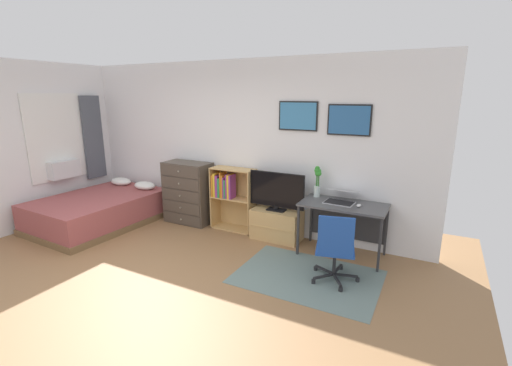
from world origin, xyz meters
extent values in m
plane|color=#936B44|center=(0.00, 0.00, 0.00)|extent=(7.20, 7.20, 0.00)
cube|color=white|center=(0.00, 2.43, 1.35)|extent=(6.12, 0.06, 2.70)
cube|color=black|center=(1.03, 2.38, 1.87)|extent=(0.59, 0.02, 0.42)
cube|color=teal|center=(1.03, 2.37, 1.87)|extent=(0.55, 0.01, 0.38)
cube|color=black|center=(1.77, 2.38, 1.83)|extent=(0.59, 0.02, 0.42)
cube|color=#285B93|center=(1.77, 2.37, 1.83)|extent=(0.55, 0.01, 0.38)
cube|color=white|center=(-2.98, 1.30, 1.45)|extent=(0.02, 1.03, 1.48)
cube|color=silver|center=(-2.99, 1.30, 1.45)|extent=(0.01, 0.95, 1.40)
cube|color=#4C515B|center=(-2.94, 1.99, 1.38)|extent=(0.05, 0.40, 1.54)
cube|color=silver|center=(-2.89, 1.30, 0.90)|extent=(0.20, 0.52, 0.30)
cube|color=slate|center=(1.64, 1.27, 0.00)|extent=(1.70, 1.20, 0.01)
cube|color=brown|center=(-2.14, 1.33, 0.05)|extent=(1.53, 2.09, 0.10)
cube|color=#9E4C4C|center=(-2.14, 1.33, 0.30)|extent=(1.48, 2.04, 0.39)
ellipsoid|color=white|center=(-2.43, 2.11, 0.55)|extent=(0.45, 0.30, 0.14)
ellipsoid|color=white|center=(-1.79, 2.09, 0.55)|extent=(0.45, 0.30, 0.14)
cube|color=#4C4238|center=(-0.85, 2.16, 0.53)|extent=(0.82, 0.42, 1.05)
cube|color=#493F35|center=(-0.85, 1.94, 0.11)|extent=(0.78, 0.01, 0.19)
sphere|color=#A59E8C|center=(-0.85, 1.93, 0.11)|extent=(0.03, 0.03, 0.03)
cube|color=#493F35|center=(-0.85, 1.94, 0.32)|extent=(0.78, 0.01, 0.19)
sphere|color=#A59E8C|center=(-0.85, 1.93, 0.32)|extent=(0.03, 0.03, 0.03)
cube|color=#493F35|center=(-0.85, 1.94, 0.53)|extent=(0.78, 0.01, 0.19)
sphere|color=#A59E8C|center=(-0.85, 1.93, 0.53)|extent=(0.03, 0.03, 0.03)
cube|color=#493F35|center=(-0.85, 1.94, 0.74)|extent=(0.78, 0.01, 0.19)
sphere|color=#A59E8C|center=(-0.85, 1.93, 0.74)|extent=(0.03, 0.03, 0.03)
cube|color=#493F35|center=(-0.85, 1.94, 0.94)|extent=(0.78, 0.01, 0.19)
sphere|color=#A59E8C|center=(-0.85, 1.93, 0.94)|extent=(0.03, 0.03, 0.03)
cube|color=tan|center=(-0.34, 2.22, 0.51)|extent=(0.02, 0.30, 1.02)
cube|color=tan|center=(0.37, 2.22, 0.51)|extent=(0.02, 0.30, 1.02)
cube|color=tan|center=(0.01, 2.22, 0.01)|extent=(0.73, 0.30, 0.02)
cube|color=tan|center=(0.01, 2.22, 0.53)|extent=(0.69, 0.30, 0.02)
cube|color=tan|center=(0.01, 2.22, 1.01)|extent=(0.69, 0.30, 0.02)
cube|color=tan|center=(0.01, 2.37, 0.51)|extent=(0.73, 0.01, 1.02)
cube|color=orange|center=(-0.31, 2.18, 0.72)|extent=(0.03, 0.19, 0.35)
cube|color=gold|center=(-0.27, 2.17, 0.73)|extent=(0.04, 0.19, 0.39)
cube|color=#8C388C|center=(-0.23, 2.17, 0.72)|extent=(0.04, 0.17, 0.36)
cube|color=#2D8C4C|center=(-0.19, 2.16, 0.70)|extent=(0.04, 0.17, 0.32)
cube|color=orange|center=(-0.15, 2.18, 0.75)|extent=(0.02, 0.20, 0.42)
cube|color=orange|center=(-0.12, 2.19, 0.73)|extent=(0.02, 0.22, 0.37)
cube|color=#8C388C|center=(-0.09, 2.20, 0.71)|extent=(0.02, 0.24, 0.34)
cube|color=#2D8C4C|center=(-0.07, 2.19, 0.69)|extent=(0.02, 0.22, 0.30)
cube|color=#8C388C|center=(-0.04, 2.20, 0.74)|extent=(0.02, 0.23, 0.39)
cube|color=gold|center=(-0.01, 2.17, 0.74)|extent=(0.04, 0.19, 0.39)
cube|color=#8C388C|center=(0.03, 2.17, 0.73)|extent=(0.03, 0.18, 0.39)
cube|color=tan|center=(0.82, 2.17, 0.23)|extent=(0.75, 0.40, 0.47)
cube|color=tan|center=(0.82, 1.97, 0.23)|extent=(0.75, 0.01, 0.02)
cube|color=black|center=(0.82, 2.15, 0.48)|extent=(0.28, 0.16, 0.02)
cube|color=black|center=(0.82, 2.15, 0.51)|extent=(0.06, 0.04, 0.05)
cube|color=black|center=(0.82, 2.15, 0.79)|extent=(0.87, 0.02, 0.53)
cube|color=black|center=(0.82, 2.14, 0.79)|extent=(0.84, 0.01, 0.50)
cube|color=#4C4C4F|center=(1.84, 2.07, 0.72)|extent=(1.13, 0.60, 0.03)
cube|color=#2D2D30|center=(1.31, 1.80, 0.35)|extent=(0.03, 0.03, 0.71)
cube|color=#2D2D30|center=(2.38, 1.80, 0.35)|extent=(0.03, 0.03, 0.71)
cube|color=#2D2D30|center=(1.31, 2.34, 0.35)|extent=(0.03, 0.03, 0.71)
cube|color=#2D2D30|center=(2.38, 2.34, 0.35)|extent=(0.03, 0.03, 0.71)
cube|color=#2D2D30|center=(1.84, 2.36, 0.39)|extent=(1.07, 0.02, 0.50)
cylinder|color=#232326|center=(2.21, 1.43, 0.03)|extent=(0.05, 0.05, 0.05)
cube|color=#232326|center=(2.08, 1.40, 0.07)|extent=(0.28, 0.10, 0.02)
cylinder|color=#232326|center=(1.96, 1.64, 0.03)|extent=(0.05, 0.05, 0.05)
cube|color=#232326|center=(1.95, 1.50, 0.07)|extent=(0.05, 0.28, 0.02)
cylinder|color=#232326|center=(1.68, 1.47, 0.03)|extent=(0.05, 0.05, 0.05)
cube|color=#232326|center=(1.81, 1.42, 0.07)|extent=(0.27, 0.13, 0.02)
cylinder|color=#232326|center=(1.76, 1.15, 0.03)|extent=(0.05, 0.05, 0.05)
cube|color=#232326|center=(1.85, 1.26, 0.07)|extent=(0.20, 0.23, 0.02)
cylinder|color=#232326|center=(2.09, 1.13, 0.03)|extent=(0.05, 0.05, 0.05)
cube|color=#232326|center=(2.01, 1.24, 0.07)|extent=(0.17, 0.25, 0.02)
cylinder|color=#232326|center=(1.94, 1.36, 0.23)|extent=(0.04, 0.04, 0.30)
cube|color=#1E479E|center=(1.94, 1.36, 0.40)|extent=(0.53, 0.53, 0.03)
cube|color=#1E479E|center=(1.99, 1.17, 0.64)|extent=(0.39, 0.13, 0.45)
cube|color=#B7B7BC|center=(1.78, 2.08, 0.75)|extent=(0.40, 0.29, 0.01)
cube|color=black|center=(1.78, 2.07, 0.75)|extent=(0.38, 0.26, 0.00)
cube|color=#B7B7BC|center=(1.79, 2.24, 0.87)|extent=(0.40, 0.27, 0.07)
cube|color=#234C5B|center=(1.79, 2.24, 0.87)|extent=(0.38, 0.25, 0.06)
ellipsoid|color=silver|center=(2.05, 2.04, 0.76)|extent=(0.06, 0.10, 0.03)
cylinder|color=silver|center=(1.41, 2.23, 0.82)|extent=(0.09, 0.09, 0.16)
cylinder|color=#3D8438|center=(1.43, 2.23, 0.94)|extent=(0.01, 0.01, 0.29)
sphere|color=#308B2C|center=(1.43, 2.23, 1.08)|extent=(0.07, 0.07, 0.07)
cylinder|color=#3D8438|center=(1.42, 2.25, 0.95)|extent=(0.01, 0.01, 0.33)
sphere|color=#308B2C|center=(1.42, 2.25, 1.11)|extent=(0.07, 0.07, 0.07)
cylinder|color=#3D8438|center=(1.40, 2.25, 0.97)|extent=(0.01, 0.01, 0.36)
sphere|color=#308B2C|center=(1.40, 2.25, 1.15)|extent=(0.07, 0.07, 0.07)
cylinder|color=#3D8438|center=(1.40, 2.23, 0.95)|extent=(0.01, 0.01, 0.33)
sphere|color=#308B2C|center=(1.40, 2.23, 1.12)|extent=(0.07, 0.07, 0.07)
cylinder|color=#3D8438|center=(1.41, 2.22, 0.93)|extent=(0.01, 0.01, 0.29)
sphere|color=#308B2C|center=(1.41, 2.22, 1.08)|extent=(0.07, 0.07, 0.07)
camera|label=1|loc=(2.90, -2.48, 2.16)|focal=24.75mm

